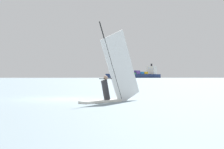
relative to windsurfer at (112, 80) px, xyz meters
The scene contains 4 objects.
ground_plane 3.98m from the windsurfer, 151.45° to the left, with size 4000.00×4000.00×0.00m, color gray.
windsurfer is the anchor object (origin of this frame).
cargo_ship 781.30m from the windsurfer, 96.89° to the left, with size 107.56×157.61×33.67m.
distant_headland 1275.83m from the windsurfer, 91.49° to the left, with size 665.94×419.50×29.23m, color #4C564C.
Camera 1 is at (6.84, -20.13, 1.28)m, focal length 56.93 mm.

